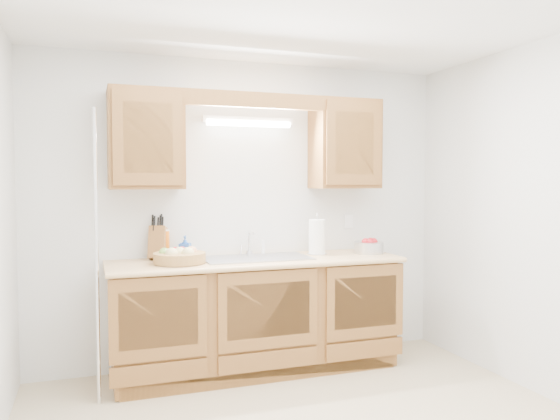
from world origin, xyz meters
name	(u,v)px	position (x,y,z in m)	size (l,w,h in m)	color
room	(316,226)	(0.00, 0.00, 1.25)	(3.52, 3.50, 2.50)	tan
base_cabinets	(257,316)	(0.00, 1.20, 0.44)	(2.20, 0.60, 0.86)	brown
countertop	(257,261)	(0.00, 1.19, 0.88)	(2.30, 0.63, 0.04)	tan
upper_cabinet_left	(146,139)	(-0.83, 1.33, 1.83)	(0.55, 0.33, 0.75)	brown
upper_cabinet_right	(345,144)	(0.83, 1.33, 1.83)	(0.55, 0.33, 0.75)	brown
valance	(257,100)	(0.00, 1.19, 2.14)	(2.20, 0.05, 0.12)	brown
fluorescent_fixture	(249,122)	(0.00, 1.42, 2.00)	(0.76, 0.08, 0.08)	white
sink	(256,267)	(0.00, 1.21, 0.83)	(0.84, 0.46, 0.36)	#9E9EA3
wire_shelf_pole	(97,257)	(-1.20, 0.94, 1.00)	(0.03, 0.03, 2.00)	silver
outlet_plate	(349,221)	(0.95, 1.49, 1.15)	(0.08, 0.01, 0.12)	white
fruit_basket	(179,256)	(-0.62, 1.14, 0.95)	(0.47, 0.47, 0.12)	#AC8245
knife_block	(158,242)	(-0.74, 1.42, 1.03)	(0.18, 0.24, 0.37)	brown
orange_canister	(165,244)	(-0.68, 1.44, 1.02)	(0.09, 0.09, 0.23)	#DC620C
soap_bottle	(185,247)	(-0.54, 1.34, 0.99)	(0.08, 0.09, 0.19)	#2257AE
sponge	(183,257)	(-0.54, 1.44, 0.91)	(0.12, 0.10, 0.02)	#CC333F
paper_towel	(317,237)	(0.54, 1.25, 1.04)	(0.17, 0.17, 0.35)	silver
apple_bowl	(369,247)	(0.99, 1.19, 0.96)	(0.28, 0.28, 0.13)	silver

